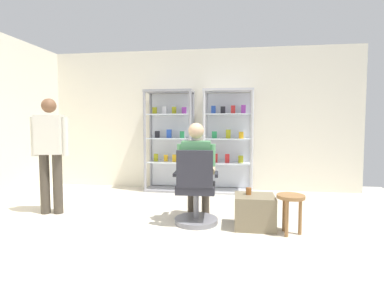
{
  "coord_description": "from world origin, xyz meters",
  "views": [
    {
      "loc": [
        0.68,
        -2.88,
        1.28
      ],
      "look_at": [
        0.1,
        1.2,
        1.0
      ],
      "focal_mm": 28.22,
      "sensor_mm": 36.0,
      "label": 1
    }
  ],
  "objects_px": {
    "display_cabinet_left": "(170,140)",
    "display_cabinet_right": "(228,140)",
    "office_chair": "(196,194)",
    "wooden_stool": "(291,203)",
    "seated_shopkeeper": "(197,167)",
    "storage_crate": "(255,211)",
    "standing_customer": "(50,148)",
    "tea_glass": "(249,191)"
  },
  "relations": [
    {
      "from": "display_cabinet_left",
      "to": "office_chair",
      "type": "height_order",
      "value": "display_cabinet_left"
    },
    {
      "from": "display_cabinet_left",
      "to": "wooden_stool",
      "type": "xyz_separation_m",
      "value": [
        1.87,
        -2.1,
        -0.6
      ]
    },
    {
      "from": "office_chair",
      "to": "seated_shopkeeper",
      "type": "height_order",
      "value": "seated_shopkeeper"
    },
    {
      "from": "standing_customer",
      "to": "display_cabinet_left",
      "type": "bearing_deg",
      "value": 52.29
    },
    {
      "from": "display_cabinet_right",
      "to": "seated_shopkeeper",
      "type": "xyz_separation_m",
      "value": [
        -0.36,
        -1.75,
        -0.25
      ]
    },
    {
      "from": "display_cabinet_right",
      "to": "office_chair",
      "type": "xyz_separation_m",
      "value": [
        -0.35,
        -1.92,
        -0.57
      ]
    },
    {
      "from": "office_chair",
      "to": "standing_customer",
      "type": "relative_size",
      "value": 0.59
    },
    {
      "from": "office_chair",
      "to": "standing_customer",
      "type": "bearing_deg",
      "value": 175.19
    },
    {
      "from": "display_cabinet_left",
      "to": "standing_customer",
      "type": "relative_size",
      "value": 1.17
    },
    {
      "from": "seated_shopkeeper",
      "to": "tea_glass",
      "type": "xyz_separation_m",
      "value": [
        0.67,
        -0.14,
        -0.27
      ]
    },
    {
      "from": "tea_glass",
      "to": "office_chair",
      "type": "bearing_deg",
      "value": -178.05
    },
    {
      "from": "seated_shopkeeper",
      "to": "tea_glass",
      "type": "relative_size",
      "value": 15.12
    },
    {
      "from": "display_cabinet_left",
      "to": "office_chair",
      "type": "xyz_separation_m",
      "value": [
        0.75,
        -1.92,
        -0.57
      ]
    },
    {
      "from": "display_cabinet_left",
      "to": "display_cabinet_right",
      "type": "xyz_separation_m",
      "value": [
        1.1,
        -0.0,
        0.0
      ]
    },
    {
      "from": "display_cabinet_right",
      "to": "wooden_stool",
      "type": "distance_m",
      "value": 2.31
    },
    {
      "from": "display_cabinet_right",
      "to": "standing_customer",
      "type": "relative_size",
      "value": 1.17
    },
    {
      "from": "display_cabinet_left",
      "to": "seated_shopkeeper",
      "type": "bearing_deg",
      "value": -67.18
    },
    {
      "from": "storage_crate",
      "to": "standing_customer",
      "type": "xyz_separation_m",
      "value": [
        -2.82,
        0.19,
        0.73
      ]
    },
    {
      "from": "tea_glass",
      "to": "standing_customer",
      "type": "height_order",
      "value": "standing_customer"
    },
    {
      "from": "display_cabinet_right",
      "to": "seated_shopkeeper",
      "type": "relative_size",
      "value": 1.47
    },
    {
      "from": "display_cabinet_left",
      "to": "wooden_stool",
      "type": "relative_size",
      "value": 4.12
    },
    {
      "from": "display_cabinet_right",
      "to": "wooden_stool",
      "type": "bearing_deg",
      "value": -69.76
    },
    {
      "from": "office_chair",
      "to": "storage_crate",
      "type": "height_order",
      "value": "office_chair"
    },
    {
      "from": "seated_shopkeeper",
      "to": "tea_glass",
      "type": "bearing_deg",
      "value": -11.94
    },
    {
      "from": "standing_customer",
      "to": "display_cabinet_right",
      "type": "bearing_deg",
      "value": 35.44
    },
    {
      "from": "seated_shopkeeper",
      "to": "standing_customer",
      "type": "bearing_deg",
      "value": 179.65
    },
    {
      "from": "wooden_stool",
      "to": "display_cabinet_right",
      "type": "bearing_deg",
      "value": 110.24
    },
    {
      "from": "display_cabinet_left",
      "to": "display_cabinet_right",
      "type": "distance_m",
      "value": 1.1
    },
    {
      "from": "storage_crate",
      "to": "wooden_stool",
      "type": "bearing_deg",
      "value": -22.88
    },
    {
      "from": "display_cabinet_right",
      "to": "storage_crate",
      "type": "xyz_separation_m",
      "value": [
        0.38,
        -1.93,
        -0.76
      ]
    },
    {
      "from": "seated_shopkeeper",
      "to": "standing_customer",
      "type": "height_order",
      "value": "standing_customer"
    },
    {
      "from": "tea_glass",
      "to": "seated_shopkeeper",
      "type": "bearing_deg",
      "value": 168.06
    },
    {
      "from": "display_cabinet_left",
      "to": "display_cabinet_right",
      "type": "height_order",
      "value": "same"
    },
    {
      "from": "office_chair",
      "to": "seated_shopkeeper",
      "type": "distance_m",
      "value": 0.36
    },
    {
      "from": "seated_shopkeeper",
      "to": "standing_customer",
      "type": "relative_size",
      "value": 0.79
    },
    {
      "from": "storage_crate",
      "to": "seated_shopkeeper",
      "type": "bearing_deg",
      "value": 166.74
    },
    {
      "from": "standing_customer",
      "to": "wooden_stool",
      "type": "bearing_deg",
      "value": -6.27
    },
    {
      "from": "display_cabinet_left",
      "to": "storage_crate",
      "type": "distance_m",
      "value": 2.55
    },
    {
      "from": "display_cabinet_left",
      "to": "office_chair",
      "type": "relative_size",
      "value": 1.98
    },
    {
      "from": "standing_customer",
      "to": "wooden_stool",
      "type": "xyz_separation_m",
      "value": [
        3.22,
        -0.35,
        -0.57
      ]
    },
    {
      "from": "seated_shopkeeper",
      "to": "storage_crate",
      "type": "bearing_deg",
      "value": -13.26
    },
    {
      "from": "office_chair",
      "to": "display_cabinet_left",
      "type": "bearing_deg",
      "value": 111.25
    }
  ]
}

